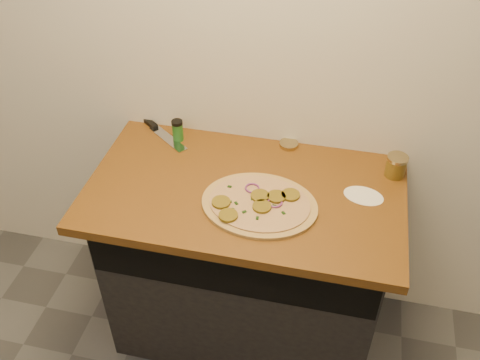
% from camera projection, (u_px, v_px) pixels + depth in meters
% --- Properties ---
extents(cabinet, '(1.10, 0.60, 0.86)m').
position_uv_depth(cabinet, '(246.00, 264.00, 2.35)').
color(cabinet, black).
rests_on(cabinet, ground).
extents(countertop, '(1.20, 0.70, 0.04)m').
position_uv_depth(countertop, '(245.00, 192.00, 2.04)').
color(countertop, brown).
rests_on(countertop, cabinet).
extents(pizza, '(0.44, 0.44, 0.03)m').
position_uv_depth(pizza, '(259.00, 204.00, 1.94)').
color(pizza, tan).
rests_on(pizza, countertop).
extents(chefs_knife, '(0.28, 0.23, 0.02)m').
position_uv_depth(chefs_knife, '(157.00, 129.00, 2.31)').
color(chefs_knife, '#B7BAC1').
rests_on(chefs_knife, countertop).
extents(mason_jar_lid, '(0.09, 0.09, 0.02)m').
position_uv_depth(mason_jar_lid, '(289.00, 144.00, 2.22)').
color(mason_jar_lid, tan).
rests_on(mason_jar_lid, countertop).
extents(salsa_jar, '(0.08, 0.08, 0.09)m').
position_uv_depth(salsa_jar, '(396.00, 166.00, 2.05)').
color(salsa_jar, '#A12B10').
rests_on(salsa_jar, countertop).
extents(spice_shaker, '(0.05, 0.05, 0.09)m').
position_uv_depth(spice_shaker, '(178.00, 130.00, 2.23)').
color(spice_shaker, '#21641F').
rests_on(spice_shaker, countertop).
extents(flour_spill, '(0.17, 0.17, 0.00)m').
position_uv_depth(flour_spill, '(363.00, 196.00, 1.99)').
color(flour_spill, white).
rests_on(flour_spill, countertop).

